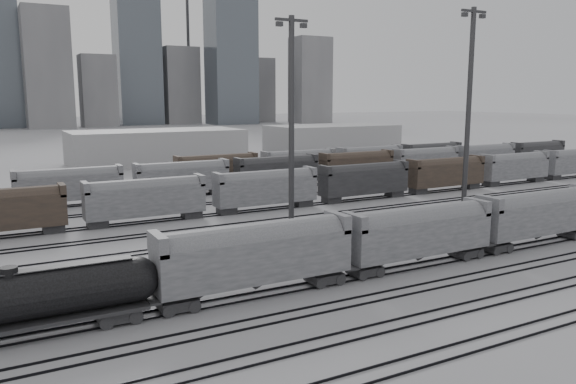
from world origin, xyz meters
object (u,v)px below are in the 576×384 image
tank_car_b (11,300)px  hopper_car_b (419,231)px  light_mast_c (291,124)px  hopper_car_a (255,253)px  hopper_car_c (538,213)px

tank_car_b → hopper_car_b: 34.37m
hopper_car_b → light_mast_c: light_mast_c is taller
tank_car_b → hopper_car_a: hopper_car_a is taller
hopper_car_a → light_mast_c: (11.44, 14.84, 9.28)m
hopper_car_b → hopper_car_c: 16.65m
hopper_car_c → light_mast_c: 28.23m
tank_car_b → hopper_car_c: 51.02m
hopper_car_c → hopper_car_a: bearing=180.0°
hopper_car_b → hopper_car_c: (16.65, -0.00, 0.07)m
hopper_car_a → light_mast_c: light_mast_c is taller
tank_car_b → hopper_car_c: bearing=0.0°
tank_car_b → hopper_car_c: (51.01, 0.00, 0.74)m
tank_car_b → light_mast_c: light_mast_c is taller
hopper_car_a → light_mast_c: 20.91m
hopper_car_c → light_mast_c: size_ratio=0.65×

